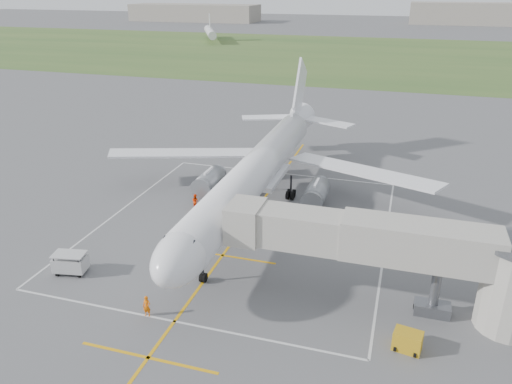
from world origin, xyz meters
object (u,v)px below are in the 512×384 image
(jet_bridge, at_px, (407,254))
(gpu_unit, at_px, (407,341))
(baggage_cart, at_px, (70,263))
(airliner, at_px, (257,171))
(ramp_worker_wing, at_px, (195,201))
(ramp_worker_nose, at_px, (147,306))

(jet_bridge, distance_m, gpu_unit, 6.19)
(baggage_cart, bearing_deg, airliner, 46.52)
(jet_bridge, height_order, ramp_worker_wing, jet_bridge)
(airliner, bearing_deg, baggage_cart, -123.12)
(ramp_worker_nose, bearing_deg, gpu_unit, 2.53)
(baggage_cart, distance_m, ramp_worker_nose, 9.70)
(airliner, bearing_deg, gpu_unit, -49.17)
(baggage_cart, bearing_deg, ramp_worker_wing, 62.05)
(jet_bridge, bearing_deg, ramp_worker_wing, 151.08)
(gpu_unit, bearing_deg, jet_bridge, 107.36)
(baggage_cart, bearing_deg, gpu_unit, -13.67)
(airliner, relative_size, ramp_worker_wing, 27.85)
(jet_bridge, xyz_separation_m, baggage_cart, (-27.00, -3.04, -3.79))
(airliner, height_order, gpu_unit, airliner)
(ramp_worker_wing, bearing_deg, airliner, -140.07)
(jet_bridge, bearing_deg, gpu_unit, -82.65)
(airliner, xyz_separation_m, baggage_cart, (-11.28, -17.29, -3.44))
(gpu_unit, relative_size, baggage_cart, 0.70)
(gpu_unit, height_order, ramp_worker_nose, ramp_worker_nose)
(airliner, xyz_separation_m, jet_bridge, (15.72, -14.25, 0.35))
(airliner, xyz_separation_m, gpu_unit, (16.32, -18.89, -3.70))
(gpu_unit, distance_m, ramp_worker_wing, 28.33)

